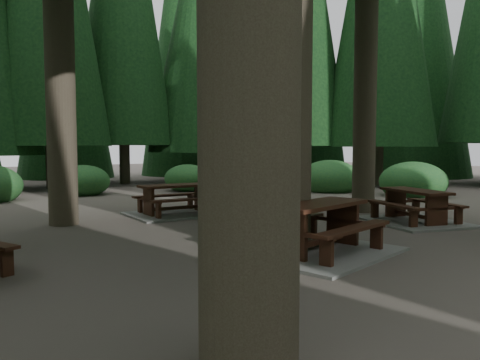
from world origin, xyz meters
TOP-DOWN VIEW (x-y plane):
  - ground at (0.00, 0.00)m, footprint 80.00×80.00m
  - picnic_table_a at (0.76, -0.57)m, footprint 2.75×2.39m
  - picnic_table_c at (1.24, 4.70)m, footprint 2.52×2.17m
  - picnic_table_d at (3.20, 3.58)m, footprint 1.95×1.80m
  - picnic_table_f at (4.86, 0.11)m, footprint 2.57×2.80m
  - shrub_ring at (0.70, 0.75)m, footprint 23.86×24.64m

SIDE VIEW (x-z plane):
  - ground at x=0.00m, z-range 0.00..0.00m
  - picnic_table_f at x=4.86m, z-range -0.12..0.64m
  - picnic_table_c at x=1.24m, z-range -0.13..0.66m
  - picnic_table_a at x=0.76m, z-range -0.13..0.71m
  - shrub_ring at x=0.70m, z-range -0.35..1.15m
  - picnic_table_d at x=3.20m, z-range 0.11..0.79m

